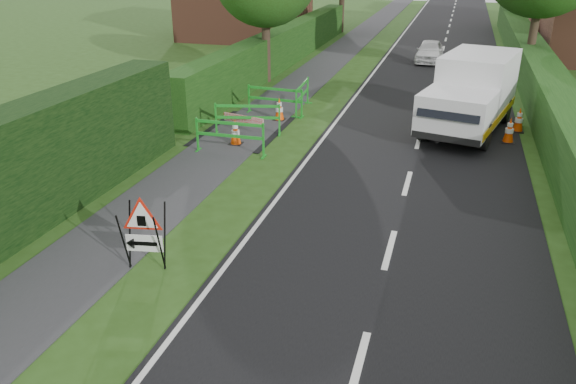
{
  "coord_description": "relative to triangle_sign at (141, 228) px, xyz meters",
  "views": [
    {
      "loc": [
        3.34,
        -5.29,
        5.49
      ],
      "look_at": [
        0.34,
        4.75,
        0.87
      ],
      "focal_mm": 35.0,
      "sensor_mm": 36.0,
      "label": 1
    }
  ],
  "objects": [
    {
      "name": "ground",
      "position": [
        1.74,
        -2.5,
        -0.85
      ],
      "size": [
        120.0,
        120.0,
        0.0
      ],
      "primitive_type": "plane",
      "color": "#264614",
      "rests_on": "ground"
    },
    {
      "name": "road_surface",
      "position": [
        4.24,
        32.5,
        -0.85
      ],
      "size": [
        6.0,
        90.0,
        0.02
      ],
      "primitive_type": "cube",
      "color": "black",
      "rests_on": "ground"
    },
    {
      "name": "footpath",
      "position": [
        -1.26,
        32.5,
        -0.85
      ],
      "size": [
        2.0,
        90.0,
        0.02
      ],
      "primitive_type": "cube",
      "color": "#2D2D30",
      "rests_on": "ground"
    },
    {
      "name": "hedge_west_far",
      "position": [
        -3.26,
        19.5,
        -0.85
      ],
      "size": [
        1.0,
        24.0,
        1.8
      ],
      "primitive_type": "cube",
      "color": "#14380F",
      "rests_on": "ground"
    },
    {
      "name": "hedge_east",
      "position": [
        8.24,
        13.5,
        -0.85
      ],
      "size": [
        1.2,
        50.0,
        1.5
      ],
      "primitive_type": "cube",
      "color": "#14380F",
      "rests_on": "ground"
    },
    {
      "name": "triangle_sign",
      "position": [
        0.0,
        0.0,
        0.0
      ],
      "size": [
        0.98,
        0.98,
        1.22
      ],
      "rotation": [
        0.0,
        0.0,
        0.19
      ],
      "color": "black",
      "rests_on": "ground"
    },
    {
      "name": "works_van",
      "position": [
        5.65,
        10.66,
        0.39
      ],
      "size": [
        3.1,
        5.44,
        2.34
      ],
      "rotation": [
        0.0,
        0.0,
        -0.23
      ],
      "color": "silver",
      "rests_on": "ground"
    },
    {
      "name": "traffic_cone_0",
      "position": [
        6.84,
        9.64,
        -0.46
      ],
      "size": [
        0.38,
        0.38,
        0.79
      ],
      "color": "black",
      "rests_on": "ground"
    },
    {
      "name": "traffic_cone_1",
      "position": [
        7.2,
        10.9,
        -0.46
      ],
      "size": [
        0.38,
        0.38,
        0.79
      ],
      "color": "black",
      "rests_on": "ground"
    },
    {
      "name": "traffic_cone_2",
      "position": [
        6.43,
        12.79,
        -0.46
      ],
      "size": [
        0.38,
        0.38,
        0.79
      ],
      "color": "black",
      "rests_on": "ground"
    },
    {
      "name": "traffic_cone_3",
      "position": [
        -1.01,
        7.11,
        -0.46
      ],
      "size": [
        0.38,
        0.38,
        0.79
      ],
      "color": "black",
      "rests_on": "ground"
    },
    {
      "name": "traffic_cone_4",
      "position": [
        -0.52,
        9.93,
        -0.46
      ],
      "size": [
        0.38,
        0.38,
        0.79
      ],
      "color": "black",
      "rests_on": "ground"
    },
    {
      "name": "ped_barrier_0",
      "position": [
        -0.84,
        6.27,
        -0.22
      ],
      "size": [
        2.07,
        0.38,
        1.0
      ],
      "rotation": [
        0.0,
        0.0,
        0.02
      ],
      "color": "#198E21",
      "rests_on": "ground"
    },
    {
      "name": "ped_barrier_1",
      "position": [
        -1.0,
        8.14,
        -0.22
      ],
      "size": [
        2.08,
        0.83,
        1.0
      ],
      "rotation": [
        0.0,
        0.0,
        0.24
      ],
      "color": "#198E21",
      "rests_on": "ground"
    },
    {
      "name": "ped_barrier_2",
      "position": [
        -0.87,
        10.52,
        -0.22
      ],
      "size": [
        2.08,
        0.51,
        1.0
      ],
      "rotation": [
        0.0,
        0.0,
        -0.08
      ],
      "color": "#198E21",
      "rests_on": "ground"
    },
    {
      "name": "ped_barrier_3",
      "position": [
        -0.11,
        11.39,
        -0.22
      ],
      "size": [
        0.47,
        2.08,
        1.0
      ],
      "rotation": [
        0.0,
        0.0,
        1.63
      ],
      "color": "#198E21",
      "rests_on": "ground"
    },
    {
      "name": "redwhite_plank",
      "position": [
        -1.18,
        8.24,
        -0.85
      ],
      "size": [
        1.46,
        0.41,
        0.25
      ],
      "primitive_type": "cube",
      "rotation": [
        0.0,
        0.0,
        -0.25
      ],
      "color": "red",
      "rests_on": "ground"
    },
    {
      "name": "hatchback_car",
      "position": [
        3.69,
        22.15,
        -0.31
      ],
      "size": [
        1.33,
        3.2,
        1.08
      ],
      "primitive_type": "imported",
      "rotation": [
        0.0,
        0.0,
        -0.01
      ],
      "color": "white",
      "rests_on": "ground"
    }
  ]
}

